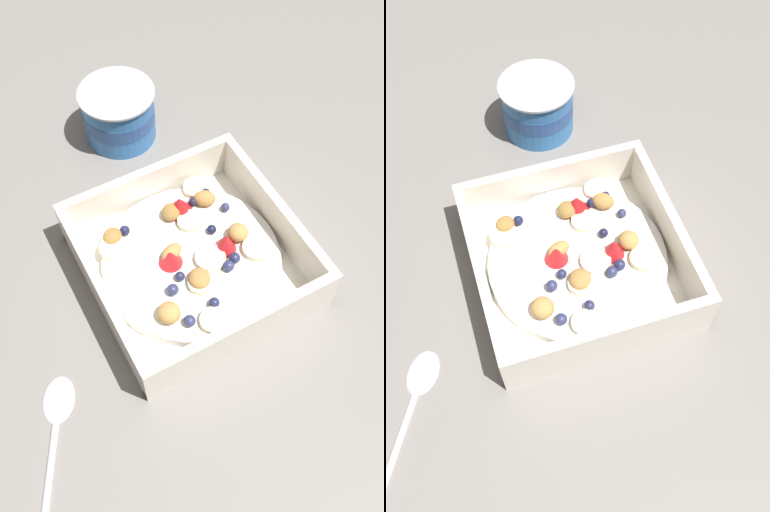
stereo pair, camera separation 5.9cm
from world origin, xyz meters
The scene contains 4 objects.
ground_plane centered at (0.00, 0.00, 0.00)m, with size 2.40×2.40×0.00m, color gray.
fruit_bowl centered at (0.01, 0.00, 0.02)m, with size 0.22×0.22×0.06m.
spoon centered at (-0.19, -0.09, 0.00)m, with size 0.10×0.16×0.01m.
yogurt_cup centered at (0.03, 0.23, 0.04)m, with size 0.10×0.10×0.07m.
Camera 1 is at (-0.14, -0.27, 0.53)m, focal length 38.43 mm.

